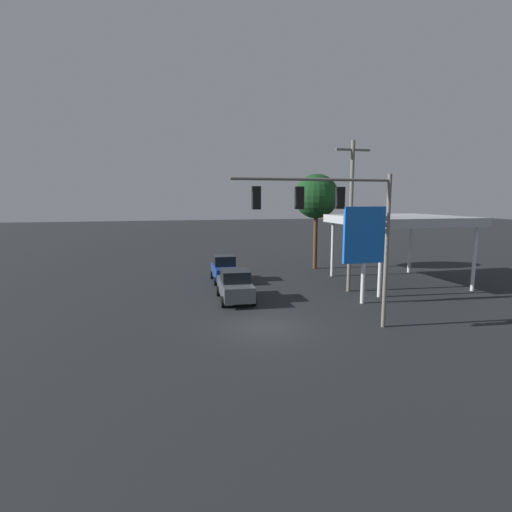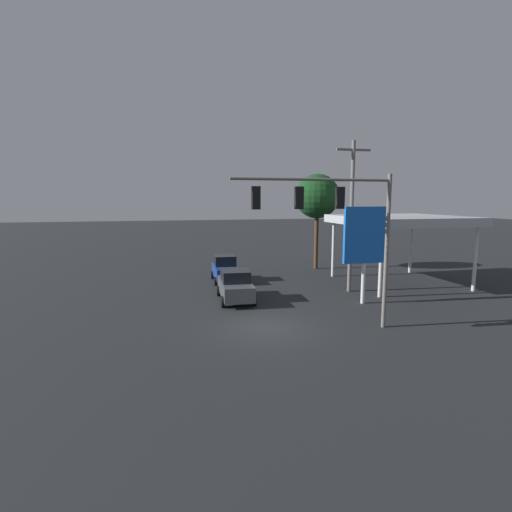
{
  "view_description": "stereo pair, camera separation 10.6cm",
  "coord_description": "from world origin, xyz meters",
  "px_view_note": "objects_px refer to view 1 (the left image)",
  "views": [
    {
      "loc": [
        5.08,
        18.27,
        6.3
      ],
      "look_at": [
        0.0,
        -2.0,
        3.28
      ],
      "focal_mm": 28.0,
      "sensor_mm": 36.0,
      "label": 1
    },
    {
      "loc": [
        4.97,
        18.3,
        6.3
      ],
      "look_at": [
        0.0,
        -2.0,
        3.28
      ],
      "focal_mm": 28.0,
      "sensor_mm": 36.0,
      "label": 2
    }
  ],
  "objects_px": {
    "sedan_far": "(235,286)",
    "traffic_signal_assembly": "(334,215)",
    "utility_pole": "(351,213)",
    "hatchback_crossing": "(225,269)",
    "price_sign": "(364,238)",
    "street_tree": "(316,197)"
  },
  "relations": [
    {
      "from": "traffic_signal_assembly",
      "to": "utility_pole",
      "type": "xyz_separation_m",
      "value": [
        -4.7,
        -7.42,
        -0.25
      ]
    },
    {
      "from": "sedan_far",
      "to": "traffic_signal_assembly",
      "type": "bearing_deg",
      "value": 29.24
    },
    {
      "from": "traffic_signal_assembly",
      "to": "utility_pole",
      "type": "relative_size",
      "value": 0.77
    },
    {
      "from": "hatchback_crossing",
      "to": "sedan_far",
      "type": "bearing_deg",
      "value": -1.56
    },
    {
      "from": "hatchback_crossing",
      "to": "street_tree",
      "type": "bearing_deg",
      "value": 113.74
    },
    {
      "from": "street_tree",
      "to": "sedan_far",
      "type": "bearing_deg",
      "value": 45.96
    },
    {
      "from": "traffic_signal_assembly",
      "to": "hatchback_crossing",
      "type": "bearing_deg",
      "value": -76.87
    },
    {
      "from": "traffic_signal_assembly",
      "to": "price_sign",
      "type": "distance_m",
      "value": 6.1
    },
    {
      "from": "utility_pole",
      "to": "hatchback_crossing",
      "type": "distance_m",
      "value": 10.32
    },
    {
      "from": "traffic_signal_assembly",
      "to": "street_tree",
      "type": "distance_m",
      "value": 17.41
    },
    {
      "from": "hatchback_crossing",
      "to": "street_tree",
      "type": "xyz_separation_m",
      "value": [
        -8.89,
        -3.58,
        5.51
      ]
    },
    {
      "from": "price_sign",
      "to": "street_tree",
      "type": "height_order",
      "value": "street_tree"
    },
    {
      "from": "traffic_signal_assembly",
      "to": "utility_pole",
      "type": "distance_m",
      "value": 8.78
    },
    {
      "from": "utility_pole",
      "to": "street_tree",
      "type": "relative_size",
      "value": 1.19
    },
    {
      "from": "price_sign",
      "to": "hatchback_crossing",
      "type": "height_order",
      "value": "price_sign"
    },
    {
      "from": "traffic_signal_assembly",
      "to": "sedan_far",
      "type": "bearing_deg",
      "value": -63.89
    },
    {
      "from": "hatchback_crossing",
      "to": "utility_pole",
      "type": "bearing_deg",
      "value": 56.9
    },
    {
      "from": "utility_pole",
      "to": "street_tree",
      "type": "bearing_deg",
      "value": -97.75
    },
    {
      "from": "price_sign",
      "to": "hatchback_crossing",
      "type": "relative_size",
      "value": 1.51
    },
    {
      "from": "sedan_far",
      "to": "street_tree",
      "type": "relative_size",
      "value": 0.53
    },
    {
      "from": "hatchback_crossing",
      "to": "street_tree",
      "type": "relative_size",
      "value": 0.46
    },
    {
      "from": "sedan_far",
      "to": "hatchback_crossing",
      "type": "distance_m",
      "value": 5.99
    }
  ]
}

